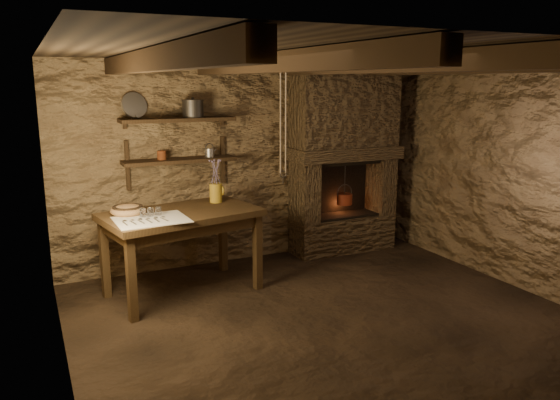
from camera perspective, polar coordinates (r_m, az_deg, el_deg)
name	(u,v)px	position (r m, az deg, el deg)	size (l,w,h in m)	color
floor	(327,319)	(5.21, 4.92, -12.25)	(4.50, 4.50, 0.00)	black
back_wall	(245,163)	(6.61, -3.64, 3.91)	(4.50, 0.04, 2.40)	#4C3824
front_wall	(510,257)	(3.33, 22.94, -5.47)	(4.50, 0.04, 2.40)	#4C3824
left_wall	(56,219)	(4.20, -22.39, -1.88)	(0.04, 4.00, 2.40)	#4C3824
right_wall	(514,174)	(6.27, 23.21, 2.48)	(0.04, 4.00, 2.40)	#4C3824
ceiling	(332,52)	(4.75, 5.46, 15.13)	(4.50, 4.00, 0.04)	black
beam_far_left	(153,60)	(4.19, -13.09, 14.04)	(0.14, 3.95, 0.16)	black
beam_mid_left	(278,62)	(4.51, -0.20, 14.20)	(0.14, 3.95, 0.16)	black
beam_mid_right	(381,64)	(5.02, 10.50, 13.80)	(0.14, 3.95, 0.16)	black
beam_far_right	(467,65)	(5.66, 18.98, 13.16)	(0.14, 3.95, 0.16)	black
shelf_lower	(180,160)	(6.19, -10.45, 4.09)	(1.25, 0.30, 0.04)	black
shelf_upper	(178,120)	(6.14, -10.61, 8.25)	(1.25, 0.30, 0.04)	black
hearth	(344,157)	(6.97, 6.69, 4.50)	(1.43, 0.51, 2.30)	#3C2D1E
work_table	(182,249)	(5.71, -10.16, -5.11)	(1.67, 1.14, 0.87)	black
linen_cloth	(151,220)	(5.31, -13.28, -2.02)	(0.67, 0.54, 0.01)	beige
pewter_cutlery_row	(152,219)	(5.29, -13.24, -1.97)	(0.56, 0.21, 0.01)	gray
drinking_glasses	(151,212)	(5.43, -13.38, -1.21)	(0.21, 0.06, 0.09)	silver
stoneware_jug	(216,184)	(5.94, -6.73, 1.69)	(0.16, 0.16, 0.47)	#AB8721
wooden_bowl	(128,211)	(5.58, -15.62, -1.07)	(0.34, 0.34, 0.12)	olive
iron_stockpot	(193,109)	(6.18, -9.08, 9.33)	(0.23, 0.23, 0.17)	#2D2B28
tin_pan	(134,105)	(6.13, -15.00, 9.54)	(0.28, 0.28, 0.04)	#A9A9A3
small_kettle	(210,153)	(6.27, -7.38, 4.94)	(0.14, 0.11, 0.15)	#A9A9A3
rusty_tin	(162,155)	(6.13, -12.25, 4.60)	(0.10, 0.10, 0.10)	#622A13
red_pot	(344,198)	(7.01, 6.75, 0.19)	(0.24, 0.24, 0.54)	maroon
hanging_ropes	(283,117)	(5.70, 0.33, 8.67)	(0.08, 0.08, 1.20)	#CCB390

